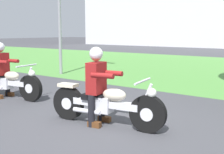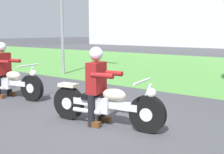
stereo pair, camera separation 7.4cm
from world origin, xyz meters
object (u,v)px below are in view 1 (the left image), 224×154
object	(u,v)px
rider_lead	(97,80)
motorcycle_follow	(7,83)
motorcycle_lead	(106,104)
rider_follow	(1,65)

from	to	relation	value
rider_lead	motorcycle_follow	size ratio (longest dim) A/B	0.64
motorcycle_lead	rider_follow	bearing A→B (deg)	167.29
motorcycle_follow	rider_follow	distance (m)	0.46
rider_lead	rider_follow	bearing A→B (deg)	166.69
rider_lead	motorcycle_lead	bearing A→B (deg)	-0.83
motorcycle_lead	rider_lead	size ratio (longest dim) A/B	1.60
rider_follow	motorcycle_lead	bearing A→B (deg)	-12.71
motorcycle_lead	rider_lead	bearing A→B (deg)	179.17
rider_lead	motorcycle_follow	world-z (taller)	rider_lead
motorcycle_lead	rider_lead	distance (m)	0.46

